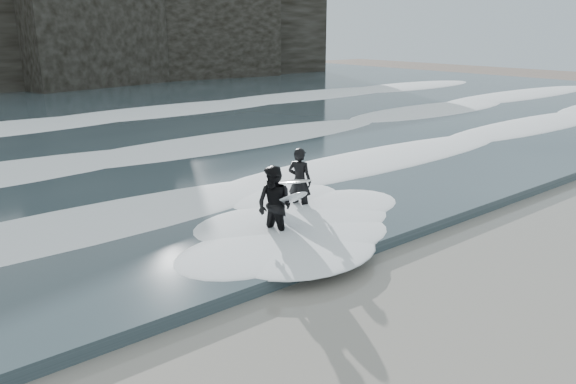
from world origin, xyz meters
The scene contains 7 objects.
ground centered at (0.00, 0.00, 0.00)m, with size 120.00×120.00×0.00m, color #786051.
sea centered at (0.00, 29.00, 0.15)m, with size 90.00×52.00×0.30m, color #2E3D44.
foam_near centered at (0.00, 9.00, 0.40)m, with size 60.00×3.20×0.20m, color white.
foam_mid centered at (0.00, 16.00, 0.42)m, with size 60.00×4.00×0.24m, color white.
foam_far centered at (0.00, 25.00, 0.45)m, with size 60.00×4.80×0.30m, color white.
surfer_left centered at (0.84, 6.40, 0.97)m, with size 1.04×2.02×1.93m.
surfer_right centered at (-1.04, 5.01, 0.99)m, with size 1.53×2.16×1.97m.
Camera 1 is at (-9.02, -5.09, 5.15)m, focal length 35.00 mm.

